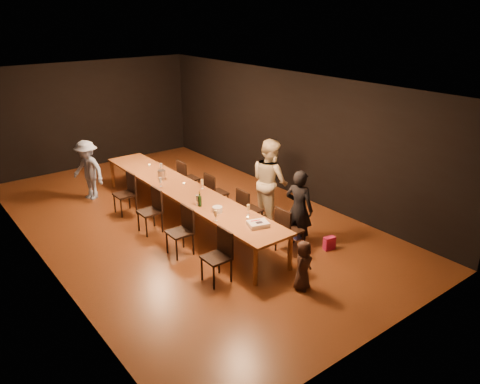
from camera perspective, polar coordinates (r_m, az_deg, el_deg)
ground at (r=10.39m, az=-6.65°, el=-3.50°), size 10.00×10.00×0.00m
room_shell at (r=9.69m, az=-7.18°, el=7.67°), size 6.04×10.04×3.02m
table at (r=10.11m, az=-6.82°, el=0.10°), size 0.90×6.00×0.75m
chair_right_0 at (r=8.93m, az=6.07°, el=-4.58°), size 0.42×0.42×0.93m
chair_right_1 at (r=9.74m, az=1.22°, el=-2.13°), size 0.42×0.42×0.93m
chair_right_2 at (r=10.63m, az=-2.85°, el=-0.05°), size 0.42×0.42×0.93m
chair_right_3 at (r=11.57m, az=-6.28°, el=1.70°), size 0.42×0.42×0.93m
chair_left_0 at (r=7.97m, az=-2.92°, el=-7.93°), size 0.42×0.42×0.93m
chair_left_1 at (r=8.87m, az=-7.39°, el=-4.84°), size 0.42×0.42×0.93m
chair_left_2 at (r=9.83m, az=-10.98°, el=-2.31°), size 0.42×0.42×0.93m
chair_left_3 at (r=10.84m, az=-13.91°, el=-0.23°), size 0.42×0.42×0.93m
woman_birthday at (r=9.04m, az=7.20°, el=-2.07°), size 0.54×0.66×1.57m
woman_tan at (r=10.01m, az=3.67°, el=1.34°), size 0.83×1.00×1.85m
man_blue at (r=11.83m, az=-18.05°, el=2.56°), size 0.85×1.08×1.46m
child at (r=7.86m, az=7.69°, el=-8.84°), size 0.50×0.41×0.87m
gift_bag_red at (r=9.27m, az=10.83°, el=-6.16°), size 0.24×0.16×0.26m
gift_bag_blue at (r=9.60m, az=7.07°, el=-4.81°), size 0.23×0.16×0.28m
birthday_cake at (r=8.36m, az=2.22°, el=-3.91°), size 0.42×0.37×0.08m
plate_stack at (r=8.91m, az=-2.77°, el=-2.13°), size 0.24×0.24×0.11m
champagne_bottle at (r=9.15m, az=-4.93°, el=-0.83°), size 0.09×0.09×0.31m
ice_bucket at (r=10.77m, az=-9.55°, el=2.14°), size 0.21×0.21×0.20m
wineglass_0 at (r=8.54m, az=-2.96°, el=-2.90°), size 0.06×0.06×0.21m
wineglass_1 at (r=8.76m, az=1.02°, el=-2.19°), size 0.06×0.06×0.21m
wineglass_2 at (r=9.23m, az=-5.21°, el=-0.99°), size 0.06×0.06×0.21m
wineglass_3 at (r=10.05m, az=-4.64°, el=0.96°), size 0.06×0.06×0.21m
wineglass_4 at (r=10.28m, az=-9.66°, el=1.21°), size 0.06×0.06×0.21m
wineglass_5 at (r=11.20m, az=-9.59°, el=2.94°), size 0.06×0.06×0.21m
tealight_near at (r=8.65m, az=0.94°, el=-3.16°), size 0.05×0.05×0.03m
tealight_mid at (r=10.36m, az=-6.85°, el=1.01°), size 0.05×0.05×0.03m
tealight_far at (r=11.71m, az=-10.99°, el=3.23°), size 0.05×0.05×0.03m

